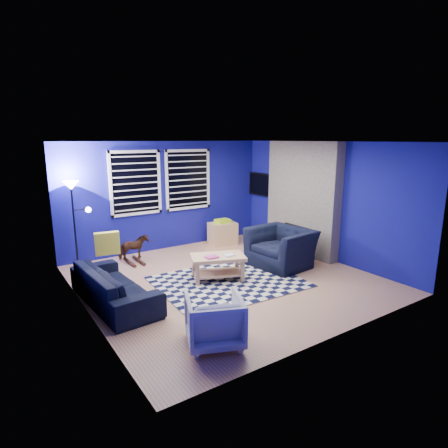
% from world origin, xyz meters
% --- Properties ---
extents(floor, '(5.00, 5.00, 0.00)m').
position_xyz_m(floor, '(0.00, 0.00, 0.00)').
color(floor, tan).
rests_on(floor, ground).
extents(ceiling, '(5.00, 5.00, 0.00)m').
position_xyz_m(ceiling, '(0.00, 0.00, 2.50)').
color(ceiling, white).
rests_on(ceiling, wall_back).
extents(wall_back, '(5.00, 0.00, 5.00)m').
position_xyz_m(wall_back, '(0.00, 2.50, 1.25)').
color(wall_back, navy).
rests_on(wall_back, floor).
extents(wall_left, '(0.00, 5.00, 5.00)m').
position_xyz_m(wall_left, '(-2.50, 0.00, 1.25)').
color(wall_left, navy).
rests_on(wall_left, floor).
extents(wall_right, '(0.00, 5.00, 5.00)m').
position_xyz_m(wall_right, '(2.50, 0.00, 1.25)').
color(wall_right, navy).
rests_on(wall_right, floor).
extents(fireplace, '(0.65, 2.00, 2.50)m').
position_xyz_m(fireplace, '(2.36, 0.50, 1.20)').
color(fireplace, gray).
rests_on(fireplace, floor).
extents(window_left, '(1.17, 0.06, 1.42)m').
position_xyz_m(window_left, '(-0.75, 2.46, 1.60)').
color(window_left, black).
rests_on(window_left, wall_back).
extents(window_right, '(1.17, 0.06, 1.42)m').
position_xyz_m(window_right, '(0.55, 2.46, 1.60)').
color(window_right, black).
rests_on(window_right, wall_back).
extents(tv, '(0.07, 1.00, 0.58)m').
position_xyz_m(tv, '(2.45, 2.00, 1.40)').
color(tv, black).
rests_on(tv, wall_right).
extents(rug, '(2.59, 2.11, 0.02)m').
position_xyz_m(rug, '(-0.06, -0.13, 0.01)').
color(rug, black).
rests_on(rug, floor).
extents(sofa, '(2.04, 0.92, 0.58)m').
position_xyz_m(sofa, '(-2.05, 0.14, 0.29)').
color(sofa, black).
rests_on(sofa, floor).
extents(armchair_big, '(1.30, 1.17, 0.77)m').
position_xyz_m(armchair_big, '(1.34, 0.02, 0.39)').
color(armchair_big, black).
rests_on(armchair_big, floor).
extents(armchair_bent, '(0.91, 0.92, 0.65)m').
position_xyz_m(armchair_bent, '(-1.38, -1.77, 0.32)').
color(armchair_bent, gray).
rests_on(armchair_bent, floor).
extents(rocking_horse, '(0.33, 0.64, 0.52)m').
position_xyz_m(rocking_horse, '(-1.10, 1.85, 0.33)').
color(rocking_horse, '#442B15').
rests_on(rocking_horse, floor).
extents(coffee_table, '(1.11, 0.88, 0.48)m').
position_xyz_m(coffee_table, '(-0.15, 0.07, 0.34)').
color(coffee_table, tan).
rests_on(coffee_table, rug).
extents(cabinet, '(0.72, 0.54, 0.63)m').
position_xyz_m(cabinet, '(1.24, 2.01, 0.28)').
color(cabinet, tan).
rests_on(cabinet, floor).
extents(floor_lamp, '(0.48, 0.29, 1.75)m').
position_xyz_m(floor_lamp, '(-2.13, 2.19, 1.44)').
color(floor_lamp, black).
rests_on(floor_lamp, floor).
extents(throw_pillow, '(0.43, 0.20, 0.40)m').
position_xyz_m(throw_pillow, '(-1.90, 0.90, 0.78)').
color(throw_pillow, yellow).
rests_on(throw_pillow, sofa).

